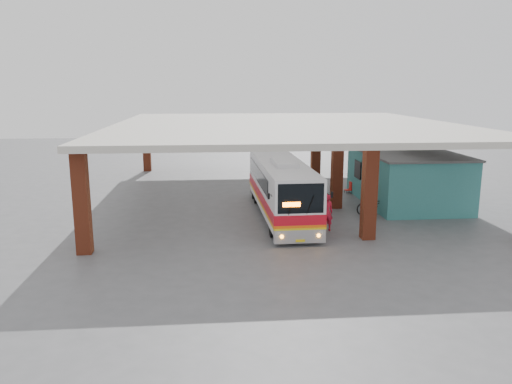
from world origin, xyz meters
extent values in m
plane|color=#515154|center=(0.00, 0.00, 0.00)|extent=(90.00, 90.00, 0.00)
cube|color=#923920|center=(3.00, -3.00, 2.17)|extent=(0.60, 0.60, 4.35)
cube|color=#923920|center=(3.00, 3.00, 2.17)|extent=(0.60, 0.60, 4.35)
cube|color=#923920|center=(3.00, 9.00, 2.17)|extent=(0.60, 0.60, 4.35)
cube|color=#923920|center=(-9.50, -4.00, 2.17)|extent=(0.60, 0.60, 4.35)
cube|color=#923920|center=(-9.50, 17.00, 2.17)|extent=(0.60, 0.60, 4.35)
cube|color=#923920|center=(10.00, 17.00, 2.17)|extent=(0.60, 0.60, 4.35)
cube|color=beige|center=(0.50, 6.50, 4.50)|extent=(21.00, 23.00, 0.30)
cube|color=teal|center=(7.50, 4.00, 1.50)|extent=(5.00, 8.00, 3.00)
cube|color=#505050|center=(7.50, 4.00, 3.05)|extent=(5.20, 8.20, 0.12)
cube|color=#153A32|center=(4.98, 2.50, 1.05)|extent=(0.08, 0.95, 2.10)
cube|color=black|center=(4.98, 5.50, 1.80)|extent=(0.08, 1.20, 1.00)
cube|color=black|center=(4.95, 5.50, 1.80)|extent=(0.04, 1.30, 1.10)
cube|color=silver|center=(-0.45, 1.39, 1.72)|extent=(2.51, 10.91, 2.53)
cube|color=silver|center=(-0.43, 0.49, 3.08)|extent=(1.15, 2.74, 0.23)
cube|color=#96969B|center=(-0.33, -3.87, 0.50)|extent=(2.29, 0.41, 0.63)
cube|color=red|center=(-0.45, 1.39, 1.22)|extent=(2.55, 10.91, 0.45)
cube|color=#F1600D|center=(-0.45, 1.39, 0.94)|extent=(2.55, 10.91, 0.12)
cube|color=yellow|center=(-0.45, 1.39, 0.83)|extent=(2.55, 10.91, 0.09)
cube|color=black|center=(-0.33, -3.99, 2.19)|extent=(2.01, 0.15, 1.31)
cube|color=black|center=(-1.61, 2.09, 2.17)|extent=(0.24, 8.14, 0.81)
cube|color=black|center=(0.67, 2.14, 2.17)|extent=(0.24, 8.14, 0.81)
cube|color=#FF5905|center=(-0.74, -4.06, 1.95)|extent=(0.77, 0.07, 0.20)
sphere|color=orange|center=(-1.14, -4.08, 0.52)|extent=(0.16, 0.16, 0.16)
sphere|color=orange|center=(0.49, -4.04, 0.52)|extent=(0.16, 0.16, 0.16)
cube|color=yellow|center=(-0.33, -4.07, 0.32)|extent=(0.41, 0.04, 0.11)
cylinder|color=black|center=(-1.32, -2.43, 0.45)|extent=(0.31, 0.91, 0.90)
cylinder|color=black|center=(0.58, -2.38, 0.45)|extent=(0.31, 0.91, 0.90)
cylinder|color=black|center=(-1.48, 4.54, 0.45)|extent=(0.31, 0.91, 0.90)
cylinder|color=black|center=(0.42, 4.58, 0.45)|extent=(0.31, 0.91, 0.90)
cylinder|color=black|center=(-1.50, 5.71, 0.45)|extent=(0.31, 0.91, 0.90)
cylinder|color=black|center=(0.40, 5.76, 0.45)|extent=(0.31, 0.91, 0.90)
imported|color=black|center=(4.70, 1.27, 0.55)|extent=(2.16, 1.03, 1.09)
imported|color=red|center=(1.37, -1.59, 0.92)|extent=(0.70, 0.49, 1.84)
cube|color=red|center=(4.77, 6.89, 0.22)|extent=(0.45, 0.45, 0.06)
cube|color=red|center=(4.94, 6.91, 0.47)|extent=(0.10, 0.40, 0.57)
cylinder|color=black|center=(4.64, 6.70, 0.09)|extent=(0.03, 0.03, 0.19)
cylinder|color=black|center=(4.96, 6.75, 0.09)|extent=(0.03, 0.03, 0.19)
cylinder|color=black|center=(4.59, 7.02, 0.09)|extent=(0.03, 0.03, 0.19)
cylinder|color=black|center=(4.91, 7.07, 0.09)|extent=(0.03, 0.03, 0.19)
camera|label=1|loc=(-4.05, -24.61, 6.90)|focal=35.00mm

